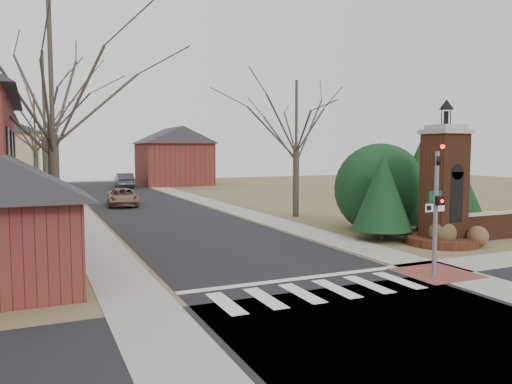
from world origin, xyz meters
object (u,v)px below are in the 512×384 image
sign_post (435,213)px  distant_car (124,180)px  traffic_signal_pole (437,201)px  brick_gate_monument (444,197)px  pickup_truck (123,197)px

sign_post → distant_car: bearing=95.3°
sign_post → distant_car: (-3.99, 43.43, -1.13)m
traffic_signal_pole → brick_gate_monument: (4.70, 4.42, -0.42)m
traffic_signal_pole → distant_car: (-2.70, 44.85, -1.76)m
brick_gate_monument → distant_car: size_ratio=1.30×
sign_post → brick_gate_monument: 4.55m
traffic_signal_pole → distant_car: bearing=93.4°
brick_gate_monument → distant_car: 41.12m
traffic_signal_pole → brick_gate_monument: 6.47m
brick_gate_monument → distant_car: (-7.40, 40.43, -1.34)m
sign_post → pickup_truck: (-7.19, 24.73, -1.28)m
traffic_signal_pole → sign_post: (1.29, 1.41, -0.64)m
traffic_signal_pole → distant_car: 44.96m
traffic_signal_pole → sign_post: size_ratio=1.64×
brick_gate_monument → pickup_truck: size_ratio=1.35×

